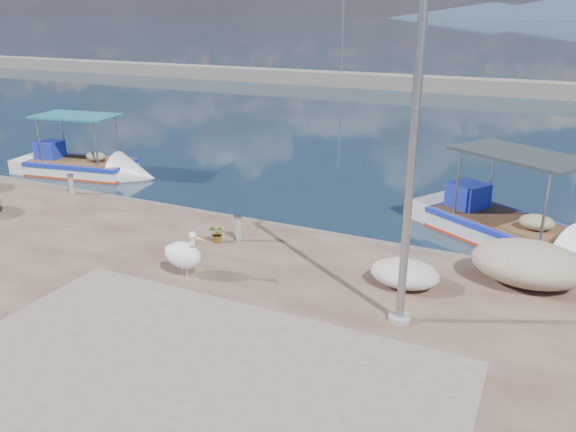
{
  "coord_description": "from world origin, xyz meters",
  "views": [
    {
      "loc": [
        5.91,
        -8.57,
        6.3
      ],
      "look_at": [
        0.0,
        3.8,
        1.3
      ],
      "focal_mm": 35.0,
      "sensor_mm": 36.0,
      "label": 1
    }
  ],
  "objects_px": {
    "bollard_near": "(238,227)",
    "boat_right": "(508,233)",
    "pelican": "(184,254)",
    "lamp_post": "(412,159)",
    "boat_left": "(81,169)"
  },
  "relations": [
    {
      "from": "boat_left",
      "to": "bollard_near",
      "type": "distance_m",
      "value": 11.08
    },
    {
      "from": "bollard_near",
      "to": "lamp_post",
      "type": "bearing_deg",
      "value": -23.67
    },
    {
      "from": "pelican",
      "to": "bollard_near",
      "type": "relative_size",
      "value": 1.74
    },
    {
      "from": "boat_right",
      "to": "lamp_post",
      "type": "relative_size",
      "value": 0.94
    },
    {
      "from": "pelican",
      "to": "lamp_post",
      "type": "xyz_separation_m",
      "value": [
        5.03,
        0.21,
        2.74
      ]
    },
    {
      "from": "boat_right",
      "to": "pelican",
      "type": "bearing_deg",
      "value": -103.17
    },
    {
      "from": "boat_left",
      "to": "pelican",
      "type": "bearing_deg",
      "value": -43.46
    },
    {
      "from": "bollard_near",
      "to": "boat_right",
      "type": "bearing_deg",
      "value": 34.1
    },
    {
      "from": "boat_left",
      "to": "boat_right",
      "type": "xyz_separation_m",
      "value": [
        16.58,
        -0.1,
        0.02
      ]
    },
    {
      "from": "boat_left",
      "to": "lamp_post",
      "type": "height_order",
      "value": "lamp_post"
    },
    {
      "from": "pelican",
      "to": "lamp_post",
      "type": "bearing_deg",
      "value": 9.63
    },
    {
      "from": "boat_left",
      "to": "bollard_near",
      "type": "xyz_separation_m",
      "value": [
        10.11,
        -4.48,
        0.66
      ]
    },
    {
      "from": "bollard_near",
      "to": "pelican",
      "type": "bearing_deg",
      "value": -90.56
    },
    {
      "from": "boat_left",
      "to": "pelican",
      "type": "relative_size",
      "value": 5.0
    },
    {
      "from": "pelican",
      "to": "bollard_near",
      "type": "bearing_deg",
      "value": 96.66
    }
  ]
}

